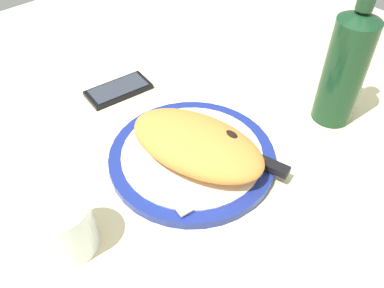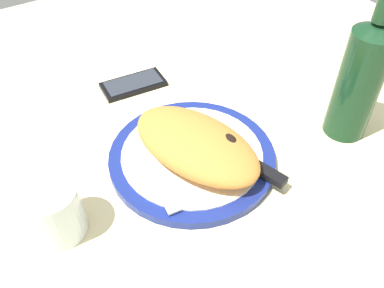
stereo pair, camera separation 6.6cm
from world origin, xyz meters
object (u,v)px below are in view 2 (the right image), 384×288
at_px(calzone, 194,145).
at_px(smartphone, 133,84).
at_px(water_glass, 55,214).
at_px(wine_bottle, 360,78).
at_px(plate, 192,157).
at_px(knife, 246,161).
at_px(fork, 158,180).

height_order(calzone, smartphone, calzone).
relative_size(water_glass, wine_bottle, 0.31).
height_order(smartphone, wine_bottle, wine_bottle).
relative_size(calzone, water_glass, 3.01).
bearing_deg(wine_bottle, plate, -107.48).
bearing_deg(wine_bottle, knife, -94.80).
relative_size(fork, water_glass, 1.95).
bearing_deg(smartphone, knife, 8.63).
xyz_separation_m(plate, fork, (0.02, -0.08, 0.01)).
bearing_deg(smartphone, water_glass, -44.43).
bearing_deg(knife, wine_bottle, 85.20).
distance_m(knife, water_glass, 0.30).
relative_size(plate, wine_bottle, 0.98).
bearing_deg(fork, smartphone, 161.03).
relative_size(fork, smartphone, 1.26).
relative_size(smartphone, wine_bottle, 0.47).
xyz_separation_m(knife, water_glass, (-0.06, -0.30, 0.01)).
bearing_deg(fork, calzone, 99.06).
bearing_deg(water_glass, wine_bottle, 81.61).
bearing_deg(smartphone, wine_bottle, 38.46).
xyz_separation_m(plate, smartphone, (-0.24, 0.01, -0.00)).
xyz_separation_m(calzone, knife, (0.06, 0.06, -0.02)).
bearing_deg(plate, smartphone, 176.87).
distance_m(water_glass, wine_bottle, 0.52).
distance_m(calzone, wine_bottle, 0.30).
bearing_deg(plate, calzone, -18.19).
distance_m(calzone, fork, 0.08).
height_order(calzone, wine_bottle, wine_bottle).
bearing_deg(wine_bottle, fork, -100.18).
bearing_deg(wine_bottle, smartphone, -141.54).
xyz_separation_m(fork, water_glass, (-0.01, -0.16, 0.02)).
distance_m(plate, calzone, 0.04).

